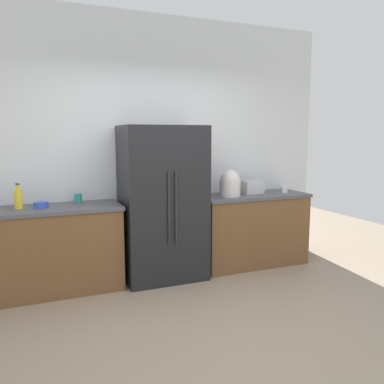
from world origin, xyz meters
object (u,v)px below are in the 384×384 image
at_px(cup_b, 78,198).
at_px(toaster, 253,187).
at_px(bowl_a, 41,205).
at_px(cup_a, 285,189).
at_px(bottle_a, 18,199).
at_px(refrigerator, 163,203).
at_px(cup_c, 236,190).
at_px(rice_cooker, 230,184).

bearing_deg(cup_b, toaster, -3.11).
bearing_deg(toaster, bowl_a, -178.82).
height_order(cup_a, bowl_a, cup_a).
relative_size(bottle_a, cup_a, 2.96).
bearing_deg(refrigerator, cup_b, 166.86).
relative_size(bottle_a, bowl_a, 1.77).
height_order(refrigerator, toaster, refrigerator).
xyz_separation_m(refrigerator, cup_a, (1.67, -0.01, 0.08)).
height_order(toaster, cup_a, toaster).
distance_m(cup_a, bowl_a, 2.97).
height_order(toaster, cup_b, toaster).
bearing_deg(cup_b, bowl_a, -156.55).
bearing_deg(cup_c, bottle_a, -177.21).
bearing_deg(bottle_a, bowl_a, -5.29).
height_order(rice_cooker, bowl_a, rice_cooker).
bearing_deg(cup_c, cup_b, 179.27).
bearing_deg(rice_cooker, cup_c, 45.63).
xyz_separation_m(bottle_a, cup_b, (0.60, 0.15, -0.05)).
distance_m(refrigerator, cup_b, 0.94).
distance_m(cup_b, cup_c, 1.97).
relative_size(rice_cooker, cup_b, 3.18).
relative_size(bottle_a, cup_c, 2.79).
bearing_deg(cup_a, toaster, 165.84).
xyz_separation_m(toaster, bowl_a, (-2.55, -0.05, -0.05)).
xyz_separation_m(refrigerator, cup_c, (1.06, 0.19, 0.08)).
xyz_separation_m(cup_c, bowl_a, (-2.36, -0.14, -0.02)).
distance_m(cup_a, cup_b, 2.59).
distance_m(bottle_a, cup_b, 0.62).
xyz_separation_m(toaster, cup_c, (-0.19, 0.09, -0.03)).
bearing_deg(cup_b, rice_cooker, -7.34).
height_order(rice_cooker, cup_c, rice_cooker).
xyz_separation_m(toaster, bottle_a, (-2.76, -0.03, 0.02)).
bearing_deg(bottle_a, cup_a, -1.31).
height_order(rice_cooker, cup_b, rice_cooker).
height_order(cup_b, bowl_a, cup_b).
height_order(refrigerator, bottle_a, refrigerator).
bearing_deg(bowl_a, toaster, 1.18).
distance_m(rice_cooker, bowl_a, 2.17).
bearing_deg(cup_b, bottle_a, -165.94).
height_order(toaster, rice_cooker, rice_cooker).
bearing_deg(rice_cooker, cup_a, 0.35).
distance_m(rice_cooker, cup_c, 0.30).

